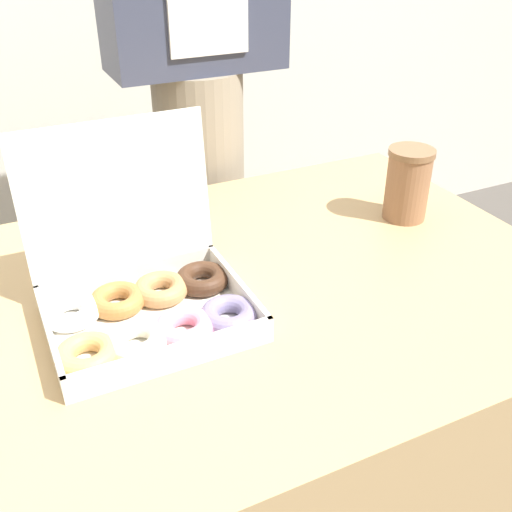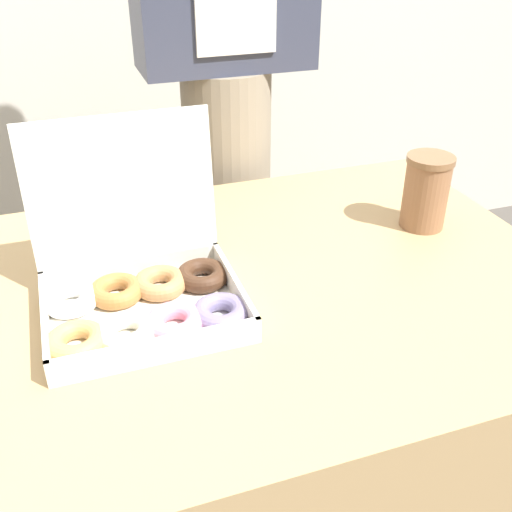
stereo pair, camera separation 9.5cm
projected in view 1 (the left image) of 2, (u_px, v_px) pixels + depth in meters
The scene contains 4 objects.
table at pixel (269, 426), 1.19m from camera, with size 1.00×0.78×0.72m.
donut_box at pixel (145, 297), 0.89m from camera, with size 0.32×0.26×0.27m.
coffee_cup at pixel (408, 184), 1.16m from camera, with size 0.09×0.09×0.14m.
person_customer at pixel (195, 41), 1.32m from camera, with size 0.38×0.23×1.76m.
Camera 1 is at (-0.39, -0.75, 1.26)m, focal length 42.00 mm.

